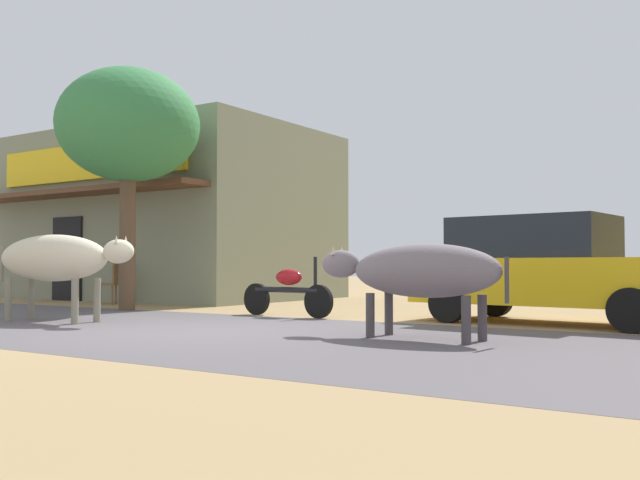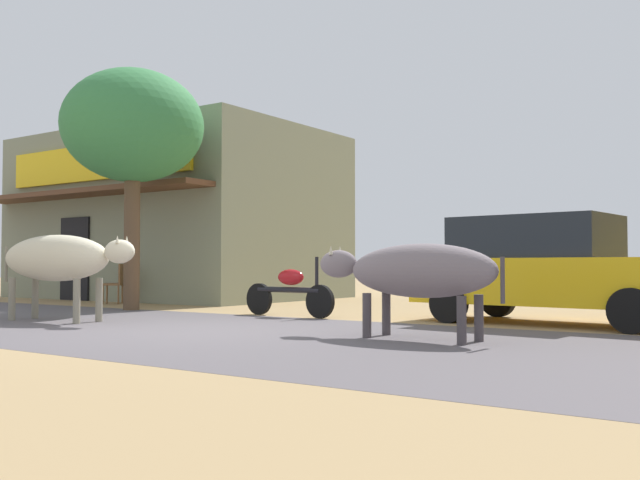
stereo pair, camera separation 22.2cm
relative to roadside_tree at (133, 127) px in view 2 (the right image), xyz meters
name	(u,v)px [view 2 (the right image)]	position (x,y,z in m)	size (l,w,h in m)	color
ground	(189,330)	(4.08, -2.50, -3.65)	(80.00, 80.00, 0.00)	#A28458
asphalt_road	(189,330)	(4.08, -2.50, -3.65)	(72.00, 5.36, 0.00)	#585256
storefront_left_cafe	(177,218)	(-3.41, 4.53, -1.44)	(8.28, 6.37, 4.41)	gray
roadside_tree	(133,127)	(0.00, 0.00, 0.00)	(2.82, 2.82, 4.81)	brown
parked_hatchback_car	(549,268)	(7.84, 1.37, -2.81)	(4.30, 2.18, 1.64)	yellow
parked_motorcycle	(290,290)	(3.68, 0.35, -3.19)	(1.97, 0.28, 1.03)	black
cow_near_brown	(58,259)	(1.25, -2.56, -2.66)	(2.85, 0.88, 1.38)	beige
cow_far_dark	(416,272)	(7.20, -1.80, -2.83)	(2.57, 0.74, 1.16)	slate
cafe_chair_near_tree	(116,281)	(-2.02, 1.28, -3.14)	(0.61, 0.61, 0.92)	brown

